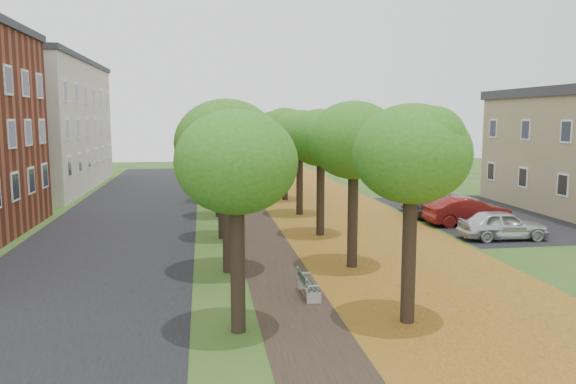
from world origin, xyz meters
name	(u,v)px	position (x,y,z in m)	size (l,w,h in m)	color
ground	(318,327)	(0.00, 0.00, 0.00)	(120.00, 120.00, 0.00)	#2D4C19
street_asphalt	(118,229)	(-7.50, 15.00, 0.00)	(8.00, 70.00, 0.01)	black
footpath	(262,225)	(0.00, 15.00, 0.00)	(3.20, 70.00, 0.01)	black
leaf_verge	(351,222)	(5.00, 15.00, 0.01)	(7.50, 70.00, 0.01)	#A36D1E
parking_lot	(486,215)	(13.50, 16.00, 0.00)	(9.00, 16.00, 0.01)	black
tree_row_west	(219,137)	(-2.20, 15.00, 4.78)	(3.58, 33.58, 6.34)	black
tree_row_east	(309,136)	(2.60, 15.00, 4.78)	(3.58, 33.58, 6.34)	black
building_cream	(26,124)	(-17.00, 33.00, 5.21)	(10.30, 20.30, 10.40)	beige
bench	(307,284)	(0.21, 2.69, 0.40)	(0.51, 1.65, 0.77)	#252F27
car_silver	(503,225)	(11.00, 9.74, 0.71)	(1.67, 4.15, 1.41)	silver
car_red	(468,211)	(11.00, 13.36, 0.75)	(1.59, 4.57, 1.50)	maroon
car_grey	(456,208)	(11.00, 14.73, 0.73)	(2.05, 5.04, 1.46)	#323237
car_white	(442,200)	(11.48, 17.73, 0.69)	(2.29, 4.97, 1.38)	silver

